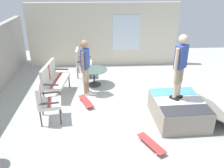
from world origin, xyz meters
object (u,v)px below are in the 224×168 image
patio_chair_near_house (81,60)px  skate_ramp (179,110)px  person_watching (85,64)px  skateboard_by_bench (86,101)px  patio_chair_by_wall (45,99)px  patio_table (94,74)px  skateboard_spare (151,143)px  patio_bench (53,77)px  person_skater (180,63)px

patio_chair_near_house → skate_ramp: bearing=-139.3°
person_watching → skateboard_by_bench: 1.14m
skate_ramp → patio_chair_by_wall: size_ratio=1.98×
patio_chair_near_house → patio_table: patio_chair_near_house is taller
skateboard_by_bench → skateboard_spare: 2.48m
patio_chair_by_wall → skateboard_by_bench: size_ratio=1.25×
skate_ramp → patio_chair_near_house: patio_chair_near_house is taller
patio_bench → patio_chair_by_wall: bearing=-178.1°
patio_table → patio_chair_by_wall: bearing=150.4°
patio_bench → skate_ramp: bearing=-114.5°
patio_chair_near_house → skateboard_spare: size_ratio=1.27×
patio_table → person_watching: person_watching is taller
person_watching → patio_chair_by_wall: bearing=146.5°
patio_table → patio_chair_near_house: bearing=29.3°
skate_ramp → person_skater: size_ratio=1.24×
patio_chair_by_wall → patio_chair_near_house: bearing=-13.5°
patio_chair_by_wall → person_watching: 1.78m
skate_ramp → person_watching: bearing=56.6°
skateboard_by_bench → skateboard_spare: (-1.98, -1.50, 0.00)m
patio_bench → patio_chair_near_house: size_ratio=1.28×
patio_bench → skateboard_by_bench: bearing=-121.2°
patio_chair_by_wall → skateboard_by_bench: patio_chair_by_wall is taller
patio_table → skate_ramp: bearing=-135.8°
patio_chair_near_house → skateboard_by_bench: bearing=-173.3°
patio_table → person_skater: (-2.14, -2.12, 1.11)m
patio_chair_by_wall → skateboard_spare: (-1.18, -2.46, -0.53)m
skateboard_by_bench → skateboard_spare: same height
skate_ramp → person_skater: person_skater is taller
patio_chair_by_wall → person_skater: (-0.04, -3.31, 0.90)m
person_skater → skateboard_spare: (-1.15, 0.85, -1.43)m
skate_ramp → skateboard_by_bench: (0.96, 2.43, -0.20)m
patio_chair_near_house → person_skater: size_ratio=0.63×
patio_table → person_skater: 3.21m
skate_ramp → skateboard_by_bench: 2.62m
skateboard_by_bench → patio_chair_by_wall: bearing=129.4°
person_skater → skate_ramp: bearing=-145.3°
patio_table → skateboard_by_bench: patio_table is taller
patio_chair_near_house → patio_chair_by_wall: same height
patio_chair_by_wall → person_skater: size_ratio=0.63×
patio_chair_by_wall → skateboard_by_bench: (0.79, -0.96, -0.53)m
skate_ramp → person_skater: 1.24m
skate_ramp → skateboard_spare: bearing=137.6°
skateboard_by_bench → patio_bench: bearing=58.8°
patio_chair_by_wall → person_watching: (1.45, -0.96, 0.40)m
patio_chair_near_house → person_watching: 1.59m
person_skater → skateboard_by_bench: bearing=70.5°
patio_chair_near_house → patio_chair_by_wall: 3.04m
patio_chair_by_wall → person_watching: person_watching is taller
patio_table → person_skater: bearing=-135.3°
patio_table → skateboard_spare: bearing=-158.9°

